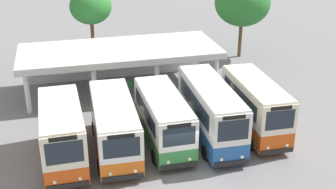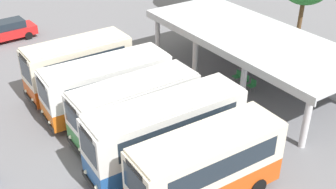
{
  "view_description": "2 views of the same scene",
  "coord_description": "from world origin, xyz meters",
  "px_view_note": "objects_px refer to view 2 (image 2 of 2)",
  "views": [
    {
      "loc": [
        -6.11,
        -20.26,
        13.74
      ],
      "look_at": [
        0.4,
        5.03,
        2.36
      ],
      "focal_mm": 47.71,
      "sensor_mm": 36.0,
      "label": 1
    },
    {
      "loc": [
        15.77,
        -5.78,
        13.13
      ],
      "look_at": [
        -0.27,
        5.02,
        1.9
      ],
      "focal_mm": 44.15,
      "sensor_mm": 36.0,
      "label": 2
    }
  ],
  "objects_px": {
    "waiting_chair_second_from_end": "(245,80)",
    "parked_car_flank": "(8,30)",
    "city_bus_nearest_orange": "(78,65)",
    "city_bus_fourth_amber": "(167,131)",
    "city_bus_fifth_blue": "(207,166)",
    "city_bus_second_in_row": "(107,84)",
    "city_bus_middle_cream": "(135,106)",
    "waiting_chair_middle_seat": "(252,85)",
    "waiting_chair_end_by_column": "(237,75)"
  },
  "relations": [
    {
      "from": "waiting_chair_second_from_end",
      "to": "parked_car_flank",
      "type": "bearing_deg",
      "value": -147.75
    },
    {
      "from": "city_bus_fifth_blue",
      "to": "waiting_chair_second_from_end",
      "type": "height_order",
      "value": "city_bus_fifth_blue"
    },
    {
      "from": "city_bus_middle_cream",
      "to": "city_bus_second_in_row",
      "type": "bearing_deg",
      "value": -177.62
    },
    {
      "from": "waiting_chair_second_from_end",
      "to": "city_bus_second_in_row",
      "type": "bearing_deg",
      "value": -105.23
    },
    {
      "from": "city_bus_fourth_amber",
      "to": "waiting_chair_end_by_column",
      "type": "bearing_deg",
      "value": 116.95
    },
    {
      "from": "waiting_chair_end_by_column",
      "to": "waiting_chair_middle_seat",
      "type": "distance_m",
      "value": 1.47
    },
    {
      "from": "city_bus_nearest_orange",
      "to": "parked_car_flank",
      "type": "bearing_deg",
      "value": -173.13
    },
    {
      "from": "city_bus_second_in_row",
      "to": "city_bus_middle_cream",
      "type": "bearing_deg",
      "value": 2.38
    },
    {
      "from": "parked_car_flank",
      "to": "city_bus_fifth_blue",
      "type": "bearing_deg",
      "value": 4.85
    },
    {
      "from": "city_bus_middle_cream",
      "to": "waiting_chair_middle_seat",
      "type": "distance_m",
      "value": 8.55
    },
    {
      "from": "city_bus_nearest_orange",
      "to": "city_bus_fourth_amber",
      "type": "bearing_deg",
      "value": 3.75
    },
    {
      "from": "city_bus_nearest_orange",
      "to": "waiting_chair_second_from_end",
      "type": "xyz_separation_m",
      "value": [
        5.34,
        9.12,
        -1.37
      ]
    },
    {
      "from": "city_bus_nearest_orange",
      "to": "city_bus_middle_cream",
      "type": "xyz_separation_m",
      "value": [
        5.96,
        0.59,
        -0.12
      ]
    },
    {
      "from": "city_bus_middle_cream",
      "to": "waiting_chair_middle_seat",
      "type": "height_order",
      "value": "city_bus_middle_cream"
    },
    {
      "from": "city_bus_second_in_row",
      "to": "city_bus_middle_cream",
      "type": "relative_size",
      "value": 1.07
    },
    {
      "from": "parked_car_flank",
      "to": "waiting_chair_middle_seat",
      "type": "xyz_separation_m",
      "value": [
        17.34,
        10.41,
        -0.31
      ]
    },
    {
      "from": "city_bus_fifth_blue",
      "to": "parked_car_flank",
      "type": "distance_m",
      "value": 23.31
    },
    {
      "from": "city_bus_nearest_orange",
      "to": "waiting_chair_second_from_end",
      "type": "relative_size",
      "value": 7.67
    },
    {
      "from": "waiting_chair_end_by_column",
      "to": "waiting_chair_second_from_end",
      "type": "relative_size",
      "value": 1.0
    },
    {
      "from": "waiting_chair_second_from_end",
      "to": "waiting_chair_middle_seat",
      "type": "relative_size",
      "value": 1.0
    },
    {
      "from": "city_bus_fourth_amber",
      "to": "city_bus_fifth_blue",
      "type": "bearing_deg",
      "value": 0.43
    },
    {
      "from": "waiting_chair_second_from_end",
      "to": "waiting_chair_middle_seat",
      "type": "xyz_separation_m",
      "value": [
        0.73,
        -0.07,
        0.0
      ]
    },
    {
      "from": "city_bus_second_in_row",
      "to": "city_bus_fourth_amber",
      "type": "distance_m",
      "value": 5.97
    },
    {
      "from": "city_bus_fifth_blue",
      "to": "waiting_chair_end_by_column",
      "type": "relative_size",
      "value": 8.08
    },
    {
      "from": "city_bus_fourth_amber",
      "to": "waiting_chair_second_from_end",
      "type": "bearing_deg",
      "value": 112.92
    },
    {
      "from": "city_bus_nearest_orange",
      "to": "city_bus_second_in_row",
      "type": "distance_m",
      "value": 3.02
    },
    {
      "from": "city_bus_middle_cream",
      "to": "city_bus_fifth_blue",
      "type": "relative_size",
      "value": 1.01
    },
    {
      "from": "city_bus_fourth_amber",
      "to": "waiting_chair_middle_seat",
      "type": "xyz_separation_m",
      "value": [
        -2.88,
        8.47,
        -1.42
      ]
    },
    {
      "from": "city_bus_nearest_orange",
      "to": "parked_car_flank",
      "type": "relative_size",
      "value": 1.47
    },
    {
      "from": "waiting_chair_second_from_end",
      "to": "city_bus_middle_cream",
      "type": "bearing_deg",
      "value": -85.79
    },
    {
      "from": "city_bus_second_in_row",
      "to": "city_bus_nearest_orange",
      "type": "bearing_deg",
      "value": -171.08
    },
    {
      "from": "city_bus_middle_cream",
      "to": "parked_car_flank",
      "type": "xyz_separation_m",
      "value": [
        -17.24,
        -1.95,
        -0.94
      ]
    },
    {
      "from": "city_bus_second_in_row",
      "to": "parked_car_flank",
      "type": "height_order",
      "value": "city_bus_second_in_row"
    },
    {
      "from": "parked_car_flank",
      "to": "waiting_chair_second_from_end",
      "type": "relative_size",
      "value": 5.2
    },
    {
      "from": "waiting_chair_middle_seat",
      "to": "city_bus_middle_cream",
      "type": "bearing_deg",
      "value": -90.71
    },
    {
      "from": "city_bus_fifth_blue",
      "to": "waiting_chair_second_from_end",
      "type": "relative_size",
      "value": 8.08
    },
    {
      "from": "city_bus_middle_cream",
      "to": "city_bus_fourth_amber",
      "type": "xyz_separation_m",
      "value": [
        2.98,
        -0.0,
        0.18
      ]
    },
    {
      "from": "city_bus_second_in_row",
      "to": "waiting_chair_middle_seat",
      "type": "xyz_separation_m",
      "value": [
        3.09,
        8.58,
        -1.24
      ]
    },
    {
      "from": "city_bus_second_in_row",
      "to": "waiting_chair_second_from_end",
      "type": "height_order",
      "value": "city_bus_second_in_row"
    },
    {
      "from": "city_bus_fifth_blue",
      "to": "city_bus_middle_cream",
      "type": "bearing_deg",
      "value": -179.83
    },
    {
      "from": "city_bus_fifth_blue",
      "to": "city_bus_second_in_row",
      "type": "bearing_deg",
      "value": -179.09
    },
    {
      "from": "city_bus_fourth_amber",
      "to": "city_bus_fifth_blue",
      "type": "height_order",
      "value": "city_bus_fourth_amber"
    },
    {
      "from": "city_bus_nearest_orange",
      "to": "city_bus_middle_cream",
      "type": "relative_size",
      "value": 0.94
    },
    {
      "from": "waiting_chair_end_by_column",
      "to": "waiting_chair_middle_seat",
      "type": "height_order",
      "value": "same"
    },
    {
      "from": "city_bus_nearest_orange",
      "to": "parked_car_flank",
      "type": "xyz_separation_m",
      "value": [
        -11.27,
        -1.36,
        -1.06
      ]
    },
    {
      "from": "waiting_chair_second_from_end",
      "to": "waiting_chair_middle_seat",
      "type": "bearing_deg",
      "value": -5.34
    },
    {
      "from": "waiting_chair_middle_seat",
      "to": "waiting_chair_second_from_end",
      "type": "bearing_deg",
      "value": 174.66
    },
    {
      "from": "city_bus_nearest_orange",
      "to": "city_bus_fifth_blue",
      "type": "height_order",
      "value": "city_bus_fifth_blue"
    },
    {
      "from": "city_bus_fifth_blue",
      "to": "waiting_chair_middle_seat",
      "type": "bearing_deg",
      "value": 124.75
    },
    {
      "from": "parked_car_flank",
      "to": "waiting_chair_second_from_end",
      "type": "height_order",
      "value": "parked_car_flank"
    }
  ]
}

